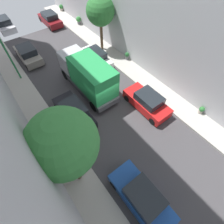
# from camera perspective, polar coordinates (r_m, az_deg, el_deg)

# --- Properties ---
(ground) EXTENTS (32.00, 32.00, 0.00)m
(ground) POSITION_cam_1_polar(r_m,az_deg,el_deg) (14.94, -2.09, 1.92)
(ground) COLOR #423F42
(sidewalk_left) EXTENTS (2.00, 44.00, 0.15)m
(sidewalk_left) POSITION_cam_1_polar(r_m,az_deg,el_deg) (13.91, -19.12, -7.76)
(sidewalk_left) COLOR #B7B2A8
(sidewalk_left) RESTS_ON ground
(sidewalk_right) EXTENTS (2.00, 44.00, 0.15)m
(sidewalk_right) POSITION_cam_1_polar(r_m,az_deg,el_deg) (17.30, 11.58, 9.88)
(sidewalk_right) COLOR #B7B2A8
(sidewalk_right) RESTS_ON ground
(parked_car_left_0) EXTENTS (1.78, 4.20, 1.57)m
(parked_car_left_0) POSITION_cam_1_polar(r_m,az_deg,el_deg) (11.18, 9.90, -26.30)
(parked_car_left_0) COLOR #194799
(parked_car_left_0) RESTS_ON ground
(parked_car_left_1) EXTENTS (1.78, 4.20, 1.57)m
(parked_car_left_1) POSITION_cam_1_polar(r_m,az_deg,el_deg) (13.97, -12.61, 0.01)
(parked_car_left_1) COLOR black
(parked_car_left_1) RESTS_ON ground
(parked_car_left_2) EXTENTS (1.78, 4.20, 1.57)m
(parked_car_left_2) POSITION_cam_1_polar(r_m,az_deg,el_deg) (21.43, -26.26, 16.96)
(parked_car_left_2) COLOR gray
(parked_car_left_2) RESTS_ON ground
(parked_car_left_3) EXTENTS (1.78, 4.20, 1.57)m
(parked_car_left_3) POSITION_cam_1_polar(r_m,az_deg,el_deg) (28.85, -32.27, 23.50)
(parked_car_left_3) COLOR silver
(parked_car_left_3) RESTS_ON ground
(parked_car_right_1) EXTENTS (1.78, 4.20, 1.57)m
(parked_car_right_1) POSITION_cam_1_polar(r_m,az_deg,el_deg) (14.60, 11.65, 3.32)
(parked_car_right_1) COLOR red
(parked_car_right_1) RESTS_ON ground
(parked_car_right_2) EXTENTS (1.78, 4.20, 1.57)m
(parked_car_right_2) POSITION_cam_1_polar(r_m,az_deg,el_deg) (18.97, -5.61, 17.60)
(parked_car_right_2) COLOR white
(parked_car_right_2) RESTS_ON ground
(parked_car_right_3) EXTENTS (1.78, 4.20, 1.57)m
(parked_car_right_3) POSITION_cam_1_polar(r_m,az_deg,el_deg) (27.81, -19.96, 27.12)
(parked_car_right_3) COLOR maroon
(parked_car_right_3) RESTS_ON ground
(delivery_truck) EXTENTS (2.26, 6.60, 3.38)m
(delivery_truck) POSITION_cam_1_polar(r_m,az_deg,el_deg) (15.19, -8.04, 12.06)
(delivery_truck) COLOR #4C4C51
(delivery_truck) RESTS_ON ground
(street_tree_1) EXTENTS (2.83, 2.83, 5.53)m
(street_tree_1) POSITION_cam_1_polar(r_m,az_deg,el_deg) (19.50, -3.94, 30.55)
(street_tree_1) COLOR brown
(street_tree_1) RESTS_ON sidewalk_right
(street_tree_2) EXTENTS (3.27, 3.27, 6.38)m
(street_tree_2) POSITION_cam_1_polar(r_m,az_deg,el_deg) (7.83, -16.16, -10.01)
(street_tree_2) COLOR brown
(street_tree_2) RESTS_ON sidewalk_left
(potted_plant_0) EXTENTS (0.58, 0.58, 0.84)m
(potted_plant_0) POSITION_cam_1_polar(r_m,az_deg,el_deg) (31.29, -16.61, 30.47)
(potted_plant_0) COLOR #B2A899
(potted_plant_0) RESTS_ON sidewalk_right
(potted_plant_1) EXTENTS (0.46, 0.46, 0.82)m
(potted_plant_1) POSITION_cam_1_polar(r_m,az_deg,el_deg) (19.46, 5.01, 18.29)
(potted_plant_1) COLOR slate
(potted_plant_1) RESTS_ON sidewalk_right
(potted_plant_2) EXTENTS (0.43, 0.43, 0.67)m
(potted_plant_2) POSITION_cam_1_polar(r_m,az_deg,el_deg) (15.85, 27.72, 0.64)
(potted_plant_2) COLOR #B2A899
(potted_plant_2) RESTS_ON sidewalk_right
(potted_plant_3) EXTENTS (0.67, 0.67, 0.99)m
(potted_plant_3) POSITION_cam_1_polar(r_m,az_deg,el_deg) (26.72, -11.12, 27.97)
(potted_plant_3) COLOR slate
(potted_plant_3) RESTS_ON sidewalk_right
(potted_plant_4) EXTENTS (0.74, 0.74, 1.03)m
(potted_plant_4) POSITION_cam_1_polar(r_m,az_deg,el_deg) (11.78, -15.72, -19.01)
(potted_plant_4) COLOR brown
(potted_plant_4) RESTS_ON sidewalk_left
(lamp_post) EXTENTS (0.44, 0.44, 5.55)m
(lamp_post) POSITION_cam_1_polar(r_m,az_deg,el_deg) (17.62, -32.84, 18.59)
(lamp_post) COLOR #26723F
(lamp_post) RESTS_ON sidewalk_left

